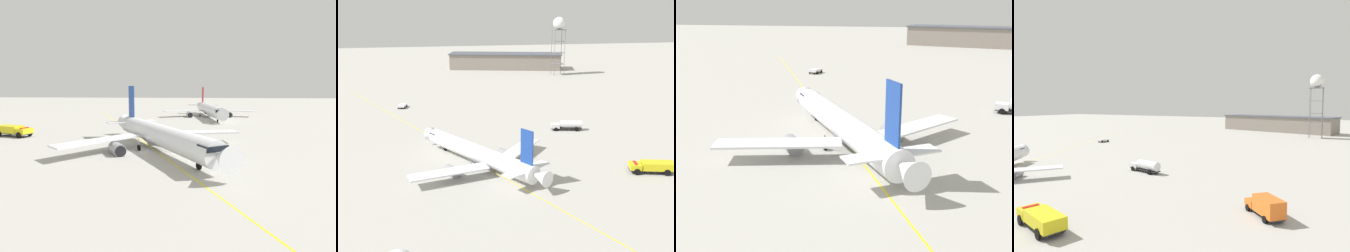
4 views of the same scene
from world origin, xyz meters
TOP-DOWN VIEW (x-y plane):
  - ground_plane at (0.00, 0.00)m, footprint 600.00×600.00m
  - airliner_main at (-1.95, -0.75)m, footprint 31.86×35.96m
  - airliner_secondary at (-14.52, -60.53)m, footprint 36.94×45.66m
  - fire_tender_truck at (33.86, -11.97)m, footprint 9.76×5.36m
  - taxiway_centreline at (-3.88, 4.72)m, footprint 83.52×179.04m

SIDE VIEW (x-z plane):
  - ground_plane at x=0.00m, z-range 0.00..0.00m
  - taxiway_centreline at x=-3.88m, z-range 0.00..0.01m
  - fire_tender_truck at x=33.86m, z-range 0.28..2.78m
  - airliner_main at x=-1.95m, z-range -3.23..8.66m
  - airliner_secondary at x=-14.52m, z-range -3.19..8.91m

